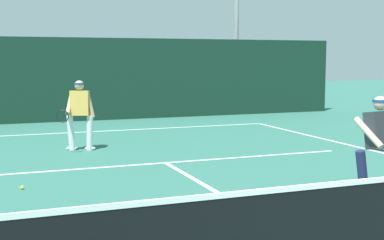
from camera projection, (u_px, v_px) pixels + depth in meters
The scene contains 9 objects.
court_line_baseline_far at pixel (110, 131), 16.51m from camera, with size 10.24×0.10×0.01m, color white.
court_line_service at pixel (166, 163), 11.46m from camera, with size 8.35×0.10×0.01m, color white.
court_line_centre at pixel (230, 200), 8.47m from camera, with size 0.10×6.40×0.01m, color white.
tennis_net at pixel (365, 227), 5.44m from camera, with size 11.22×0.09×1.08m.
player_near at pixel (379, 143), 8.36m from camera, with size 0.93×0.91×1.63m.
player_far at pixel (80, 112), 12.94m from camera, with size 0.97×0.89×1.68m.
tennis_ball at pixel (22, 188), 9.13m from camera, with size 0.07×0.07×0.07m, color #D1E033.
back_fence_windscreen at pixel (91, 79), 19.09m from camera, with size 19.51×0.12×2.92m, color #133124.
light_pole at pixel (237, 14), 22.70m from camera, with size 0.55×0.44×6.44m.
Camera 1 is at (-3.52, -4.31, 2.21)m, focal length 50.68 mm.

